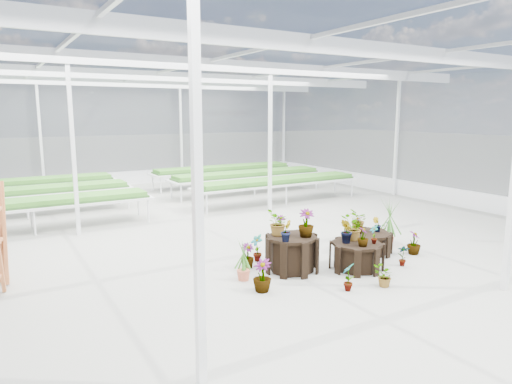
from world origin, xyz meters
TOP-DOWN VIEW (x-y plane):
  - ground_plane at (0.00, 0.00)m, footprint 24.00×24.00m
  - greenhouse_shell at (0.00, 0.00)m, footprint 18.00×24.00m
  - steel_frame at (0.00, 0.00)m, footprint 18.00×24.00m
  - nursery_benches at (0.00, 7.20)m, footprint 16.00×7.00m
  - plinth_tall at (0.25, -1.19)m, footprint 1.19×1.19m
  - plinth_mid at (1.45, -1.79)m, footprint 1.15×1.15m
  - plinth_low at (2.45, -1.09)m, footprint 1.28×1.28m
  - nursery_plants at (1.30, -1.21)m, footprint 4.82×3.05m

SIDE VIEW (x-z plane):
  - ground_plane at x=0.00m, z-range 0.00..0.00m
  - plinth_low at x=2.45m, z-range 0.00..0.48m
  - plinth_mid at x=1.45m, z-range 0.00..0.56m
  - plinth_tall at x=0.25m, z-range 0.00..0.73m
  - nursery_benches at x=0.00m, z-range 0.00..0.84m
  - nursery_plants at x=1.30m, z-range -0.07..1.26m
  - greenhouse_shell at x=0.00m, z-range 0.00..4.50m
  - steel_frame at x=0.00m, z-range 0.00..4.50m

